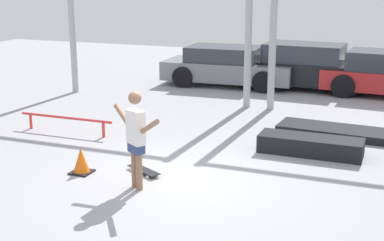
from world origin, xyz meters
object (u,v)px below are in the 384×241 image
(skateboarder, at_px, (136,134))
(grind_rail, at_px, (66,120))
(parked_car_black, at_px, (308,67))
(skateboard, at_px, (144,170))
(traffic_cone, at_px, (81,161))
(grind_box, at_px, (310,145))
(manual_pad, at_px, (337,131))
(parked_car_grey, at_px, (228,66))

(skateboarder, xyz_separation_m, grind_rail, (-3.15, 2.50, -0.67))
(grind_rail, xyz_separation_m, parked_car_black, (4.43, 7.43, 0.40))
(skateboard, relative_size, traffic_cone, 1.63)
(grind_box, height_order, manual_pad, grind_box)
(parked_car_black, bearing_deg, grind_box, -76.99)
(parked_car_black, xyz_separation_m, traffic_cone, (-2.61, -9.63, -0.47))
(parked_car_black, bearing_deg, manual_pad, -70.42)
(skateboarder, height_order, grind_box, skateboarder)
(manual_pad, relative_size, parked_car_grey, 0.60)
(parked_car_grey, distance_m, parked_car_black, 2.67)
(skateboarder, distance_m, parked_car_black, 10.01)
(grind_rail, xyz_separation_m, traffic_cone, (1.83, -2.20, -0.08))
(grind_rail, bearing_deg, skateboarder, -38.39)
(skateboard, height_order, grind_box, grind_box)
(skateboard, distance_m, parked_car_grey, 8.90)
(parked_car_black, bearing_deg, grind_rail, -117.92)
(skateboard, bearing_deg, grind_box, 68.11)
(manual_pad, distance_m, grind_rail, 6.39)
(grind_box, xyz_separation_m, grind_rail, (-5.67, -0.50, 0.13))
(manual_pad, height_order, traffic_cone, traffic_cone)
(manual_pad, xyz_separation_m, parked_car_grey, (-4.22, 4.89, 0.56))
(skateboarder, bearing_deg, skateboard, 140.33)
(parked_car_black, distance_m, traffic_cone, 9.99)
(skateboard, height_order, grind_rail, grind_rail)
(manual_pad, relative_size, parked_car_black, 0.58)
(manual_pad, height_order, parked_car_grey, parked_car_grey)
(manual_pad, relative_size, grind_rail, 1.09)
(skateboard, distance_m, traffic_cone, 1.19)
(skateboard, xyz_separation_m, parked_car_black, (1.50, 9.22, 0.65))
(skateboarder, xyz_separation_m, manual_pad, (2.87, 4.62, -0.89))
(parked_car_black, height_order, traffic_cone, parked_car_black)
(skateboarder, height_order, parked_car_grey, skateboarder)
(traffic_cone, bearing_deg, manual_pad, 45.89)
(grind_box, distance_m, traffic_cone, 4.69)
(skateboard, height_order, traffic_cone, traffic_cone)
(traffic_cone, bearing_deg, grind_rail, 129.70)
(skateboarder, relative_size, grind_box, 0.81)
(parked_car_grey, bearing_deg, manual_pad, -51.64)
(skateboarder, relative_size, traffic_cone, 3.52)
(manual_pad, height_order, parked_car_black, parked_car_black)
(grind_box, relative_size, grind_rail, 0.86)
(manual_pad, relative_size, traffic_cone, 5.47)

